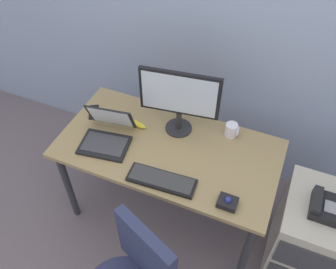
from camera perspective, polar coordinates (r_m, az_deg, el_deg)
ground_plane at (r=2.90m, az=-0.00°, el=-11.96°), size 8.00×8.00×0.00m
back_wall at (r=2.44m, az=6.97°, el=20.10°), size 6.00×0.10×2.80m
desk at (r=2.36m, az=-0.00°, el=-3.44°), size 1.43×0.73×0.76m
file_cabinet at (r=2.57m, az=21.53°, el=-14.90°), size 0.42×0.53×0.68m
desk_phone at (r=2.26m, az=23.85°, el=-10.52°), size 0.17×0.20×0.09m
monitor_main at (r=2.22m, az=1.78°, el=5.98°), size 0.51×0.18×0.47m
keyboard at (r=2.11m, az=-1.04°, el=-7.31°), size 0.42×0.16×0.03m
laptop at (r=2.33m, az=-9.80°, el=-0.02°), size 0.35×0.35×0.23m
trackball_mouse at (r=2.04m, az=9.54°, el=-10.65°), size 0.11×0.09×0.07m
coffee_mug at (r=2.37m, az=10.18°, el=0.70°), size 0.09×0.08×0.10m
cell_phone at (r=2.57m, az=-11.82°, el=3.55°), size 0.13×0.16×0.01m
banana at (r=2.43m, az=-5.46°, el=1.88°), size 0.19×0.07×0.04m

